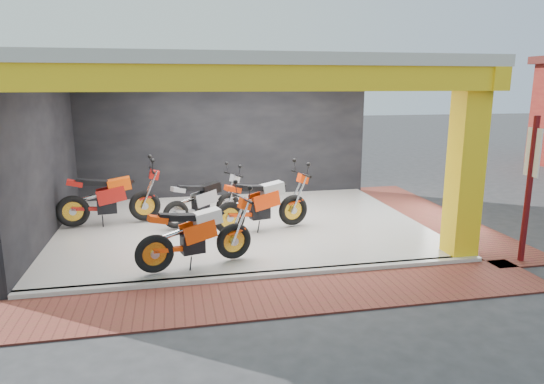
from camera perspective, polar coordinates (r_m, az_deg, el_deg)
The scene contains 16 objects.
ground at distance 9.26m, azimuth -1.84°, elevation -7.73°, with size 80.00×80.00×0.00m, color #2D2D30.
showroom_floor at distance 11.12m, azimuth -3.63°, elevation -3.97°, with size 8.00×6.00×0.10m, color silver.
showroom_ceiling at distance 10.67m, azimuth -3.90°, elevation 14.63°, with size 8.40×6.40×0.20m, color beige.
back_wall at distance 13.81m, azimuth -5.57°, elevation 6.44°, with size 8.20×0.20×3.50m, color black.
left_wall at distance 10.97m, azimuth -25.50°, elevation 3.70°, with size 0.20×6.20×3.50m, color black.
corner_column at distance 9.51m, azimuth 21.82°, elevation 2.83°, with size 0.50×0.50×3.50m, color yellow.
header_beam_front at distance 7.70m, azimuth -0.69°, elevation 13.24°, with size 8.40×0.30×0.40m, color yellow.
header_beam_right at distance 11.89m, azimuth 16.07°, elevation 12.52°, with size 0.30×6.40×0.40m, color yellow.
floor_kerb at distance 8.30m, azimuth -0.60°, elevation -9.80°, with size 8.00×0.20×0.10m, color silver.
paver_front at distance 7.62m, azimuth 0.56°, elevation -12.22°, with size 9.00×1.40×0.03m, color maroon.
paver_right at distance 12.69m, azimuth 18.38°, elevation -2.67°, with size 1.40×7.00×0.03m, color maroon.
signpost at distance 9.79m, azimuth 28.03°, elevation 0.83°, with size 0.11×0.38×2.68m.
moto_hero at distance 8.68m, azimuth -4.54°, elevation -3.76°, with size 2.21×0.82×1.35m, color #FF430A, non-canonical shape.
moto_row_a at distance 10.71m, azimuth 2.51°, elevation -0.40°, with size 2.32×0.86×1.42m, color #FF3C0A, non-canonical shape.
moto_row_b at distance 11.34m, azimuth -5.25°, elevation -0.11°, with size 2.07×0.76×1.26m, color #96989D, non-canonical shape.
moto_row_c at distance 11.43m, azimuth -14.82°, elevation 0.10°, with size 2.37×0.88×1.45m, color #B01812, non-canonical shape.
Camera 1 is at (-1.48, -8.56, 3.21)m, focal length 32.00 mm.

